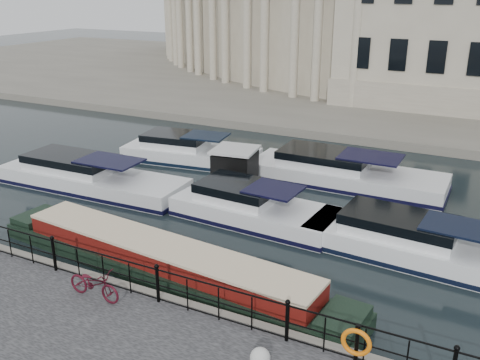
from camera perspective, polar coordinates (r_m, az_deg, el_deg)
name	(u,v)px	position (r m, az deg, el deg)	size (l,w,h in m)	color
ground_plane	(199,282)	(17.96, -4.39, -10.76)	(160.00, 160.00, 0.00)	black
far_bank	(413,85)	(53.47, 17.97, 9.58)	(120.00, 42.00, 0.55)	#6B665B
railing	(157,282)	(15.75, -8.80, -10.68)	(24.14, 0.14, 1.22)	black
civic_building	(401,12)	(48.71, 16.75, 16.81)	(53.55, 31.84, 16.85)	#ADA38C
bicycle	(94,284)	(16.38, -15.30, -10.61)	(0.63, 1.81, 0.95)	#460C19
life_ring_post	(356,343)	(13.37, 12.30, -16.61)	(0.74, 0.20, 1.21)	black
narrowboat	(163,266)	(18.25, -8.17, -9.06)	(14.13, 3.17, 1.52)	black
harbour_hut	(235,172)	(24.97, -0.53, 0.85)	(2.95, 2.57, 2.16)	#6B665B
cabin_cruisers	(249,189)	(24.53, 0.98, -0.97)	(24.77, 9.42, 1.99)	white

